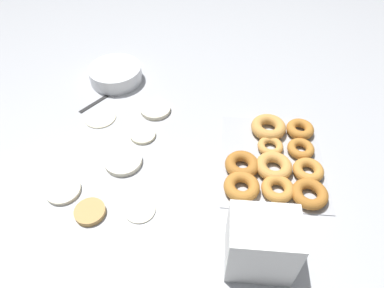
% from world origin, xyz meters
% --- Properties ---
extents(ground_plane, '(3.00, 3.00, 0.00)m').
position_xyz_m(ground_plane, '(0.00, 0.00, 0.00)').
color(ground_plane, '#B2B5BA').
extents(pancake_0, '(0.11, 0.11, 0.01)m').
position_xyz_m(pancake_0, '(0.18, 0.02, 0.01)').
color(pancake_0, beige).
rests_on(pancake_0, ground_plane).
extents(pancake_1, '(0.12, 0.12, 0.02)m').
position_xyz_m(pancake_1, '(-0.07, 0.08, 0.01)').
color(pancake_1, silver).
rests_on(pancake_1, ground_plane).
extents(pancake_2, '(0.10, 0.10, 0.01)m').
position_xyz_m(pancake_2, '(-0.19, 0.23, 0.01)').
color(pancake_2, beige).
rests_on(pancake_2, ground_plane).
extents(pancake_3, '(0.11, 0.11, 0.01)m').
position_xyz_m(pancake_3, '(0.12, 0.21, 0.00)').
color(pancake_3, beige).
rests_on(pancake_3, ground_plane).
extents(pancake_4, '(0.08, 0.08, 0.02)m').
position_xyz_m(pancake_4, '(-0.26, 0.13, 0.01)').
color(pancake_4, tan).
rests_on(pancake_4, ground_plane).
extents(pancake_5, '(0.08, 0.08, 0.01)m').
position_xyz_m(pancake_5, '(0.05, 0.04, 0.01)').
color(pancake_5, beige).
rests_on(pancake_5, ground_plane).
extents(pancake_6, '(0.09, 0.09, 0.01)m').
position_xyz_m(pancake_6, '(-0.24, 0.00, 0.00)').
color(pancake_6, silver).
rests_on(pancake_6, ground_plane).
extents(donut_tray, '(0.37, 0.31, 0.04)m').
position_xyz_m(donut_tray, '(-0.04, -0.38, 0.02)').
color(donut_tray, '#ADAFB5').
rests_on(donut_tray, ground_plane).
extents(batter_bowl, '(0.20, 0.20, 0.06)m').
position_xyz_m(batter_bowl, '(0.35, 0.20, 0.03)').
color(batter_bowl, white).
rests_on(batter_bowl, ground_plane).
extents(container_stack, '(0.12, 0.16, 0.17)m').
position_xyz_m(container_stack, '(-0.36, -0.31, 0.09)').
color(container_stack, white).
rests_on(container_stack, ground_plane).
extents(spatula, '(0.21, 0.17, 0.01)m').
position_xyz_m(spatula, '(0.27, 0.20, 0.00)').
color(spatula, black).
rests_on(spatula, ground_plane).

